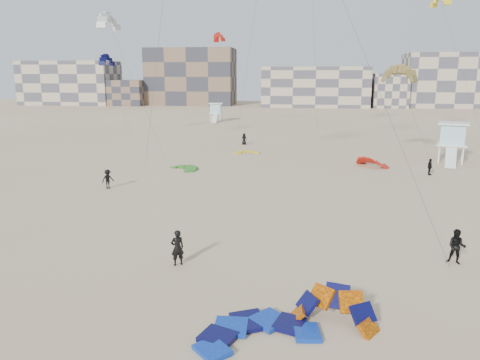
# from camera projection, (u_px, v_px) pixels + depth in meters

# --- Properties ---
(ground) EXTENTS (320.00, 320.00, 0.00)m
(ground) POSITION_uv_depth(u_px,v_px,m) (154.00, 292.00, 21.30)
(ground) COLOR #CAAC87
(ground) RESTS_ON ground
(kite_ground_blue) EXTENTS (5.86, 5.96, 0.76)m
(kite_ground_blue) POSITION_uv_depth(u_px,v_px,m) (257.00, 336.00, 17.66)
(kite_ground_blue) COLOR #0B33BF
(kite_ground_blue) RESTS_ON ground
(kite_ground_orange) EXTENTS (4.04, 4.04, 3.33)m
(kite_ground_orange) POSITION_uv_depth(u_px,v_px,m) (333.00, 323.00, 18.63)
(kite_ground_orange) COLOR orange
(kite_ground_orange) RESTS_ON ground
(kite_ground_green) EXTENTS (4.62, 4.61, 0.82)m
(kite_ground_green) POSITION_uv_depth(u_px,v_px,m) (185.00, 169.00, 48.86)
(kite_ground_green) COLOR #2B911F
(kite_ground_green) RESTS_ON ground
(kite_ground_red_far) EXTENTS (5.23, 5.23, 3.33)m
(kite_ground_red_far) POSITION_uv_depth(u_px,v_px,m) (371.00, 166.00, 50.43)
(kite_ground_red_far) COLOR red
(kite_ground_red_far) RESTS_ON ground
(kite_ground_yellow) EXTENTS (3.52, 3.64, 0.54)m
(kite_ground_yellow) POSITION_uv_depth(u_px,v_px,m) (247.00, 153.00, 59.03)
(kite_ground_yellow) COLOR #FFF627
(kite_ground_yellow) RESTS_ON ground
(kitesurfer_main) EXTENTS (0.83, 0.75, 1.90)m
(kitesurfer_main) POSITION_uv_depth(u_px,v_px,m) (177.00, 248.00, 24.10)
(kitesurfer_main) COLOR black
(kitesurfer_main) RESTS_ON ground
(kitesurfer_b) EXTENTS (1.11, 1.00, 1.86)m
(kitesurfer_b) POSITION_uv_depth(u_px,v_px,m) (457.00, 247.00, 24.29)
(kitesurfer_b) COLOR black
(kitesurfer_b) RESTS_ON ground
(kitesurfer_c) EXTENTS (1.19, 1.22, 1.68)m
(kitesurfer_c) POSITION_uv_depth(u_px,v_px,m) (108.00, 179.00, 40.46)
(kitesurfer_c) COLOR black
(kitesurfer_c) RESTS_ON ground
(kitesurfer_d) EXTENTS (0.50, 1.00, 1.65)m
(kitesurfer_d) POSITION_uv_depth(u_px,v_px,m) (430.00, 167.00, 45.89)
(kitesurfer_d) COLOR black
(kitesurfer_d) RESTS_ON ground
(kitesurfer_e) EXTENTS (0.92, 0.75, 1.62)m
(kitesurfer_e) POSITION_uv_depth(u_px,v_px,m) (244.00, 139.00, 65.89)
(kitesurfer_e) COLOR black
(kitesurfer_e) RESTS_ON ground
(kite_fly_grey) EXTENTS (12.04, 12.73, 16.16)m
(kite_fly_grey) POSITION_uv_depth(u_px,v_px,m) (109.00, 23.00, 57.39)
(kite_fly_grey) COLOR white
(kite_fly_grey) RESTS_ON ground
(kite_fly_olive) EXTENTS (4.88, 9.21, 10.16)m
(kite_fly_olive) POSITION_uv_depth(u_px,v_px,m) (399.00, 75.00, 50.79)
(kite_fly_olive) COLOR brown
(kite_fly_olive) RESTS_ON ground
(kite_fly_yellow) EXTENTS (10.11, 4.34, 19.67)m
(kite_fly_yellow) POSITION_uv_depth(u_px,v_px,m) (441.00, 1.00, 64.35)
(kite_fly_yellow) COLOR #FFF627
(kite_fly_yellow) RESTS_ON ground
(kite_fly_navy) EXTENTS (8.20, 9.60, 11.72)m
(kite_fly_navy) POSITION_uv_depth(u_px,v_px,m) (107.00, 61.00, 71.58)
(kite_fly_navy) COLOR #0A0848
(kite_fly_navy) RESTS_ON ground
(kite_fly_red) EXTENTS (4.20, 9.17, 16.02)m
(kite_fly_red) POSITION_uv_depth(u_px,v_px,m) (219.00, 38.00, 81.06)
(kite_fly_red) COLOR red
(kite_fly_red) RESTS_ON ground
(lifeguard_tower_near) EXTENTS (3.92, 6.55, 4.48)m
(lifeguard_tower_near) POSITION_uv_depth(u_px,v_px,m) (452.00, 143.00, 52.24)
(lifeguard_tower_near) COLOR white
(lifeguard_tower_near) RESTS_ON ground
(lifeguard_tower_far) EXTENTS (2.91, 5.38, 3.87)m
(lifeguard_tower_far) POSITION_uv_depth(u_px,v_px,m) (216.00, 112.00, 98.11)
(lifeguard_tower_far) COLOR white
(lifeguard_tower_far) RESTS_ON ground
(condo_west_a) EXTENTS (30.00, 15.00, 14.00)m
(condo_west_a) POSITION_uv_depth(u_px,v_px,m) (71.00, 83.00, 154.49)
(condo_west_a) COLOR tan
(condo_west_a) RESTS_ON ground
(condo_west_b) EXTENTS (28.00, 14.00, 18.00)m
(condo_west_b) POSITION_uv_depth(u_px,v_px,m) (191.00, 77.00, 152.76)
(condo_west_b) COLOR brown
(condo_west_b) RESTS_ON ground
(condo_mid) EXTENTS (32.00, 16.00, 12.00)m
(condo_mid) POSITION_uv_depth(u_px,v_px,m) (315.00, 87.00, 144.39)
(condo_mid) COLOR tan
(condo_mid) RESTS_ON ground
(condo_east) EXTENTS (26.00, 14.00, 16.00)m
(condo_east) POSITION_uv_depth(u_px,v_px,m) (449.00, 80.00, 140.72)
(condo_east) COLOR tan
(condo_east) RESTS_ON ground
(condo_fill_left) EXTENTS (12.00, 10.00, 8.00)m
(condo_fill_left) POSITION_uv_depth(u_px,v_px,m) (127.00, 93.00, 150.64)
(condo_fill_left) COLOR brown
(condo_fill_left) RESTS_ON ground
(condo_fill_right) EXTENTS (10.00, 10.00, 10.00)m
(condo_fill_right) POSITION_uv_depth(u_px,v_px,m) (389.00, 91.00, 139.83)
(condo_fill_right) COLOR tan
(condo_fill_right) RESTS_ON ground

